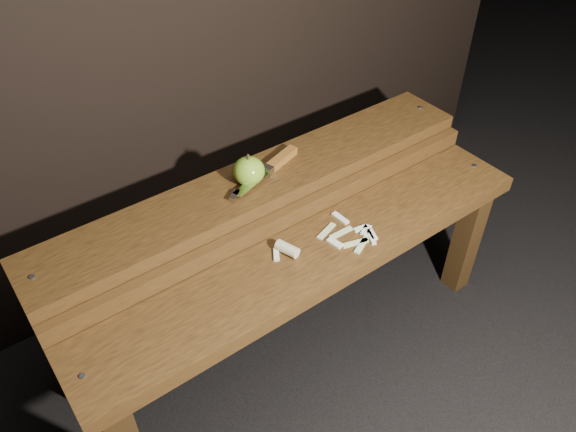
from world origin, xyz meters
TOP-DOWN VIEW (x-y plane):
  - ground at (0.00, 0.00)m, footprint 60.00×60.00m
  - bench_front_tier at (0.00, -0.06)m, footprint 1.20×0.20m
  - bench_rear_tier at (0.00, 0.17)m, footprint 1.20×0.21m
  - apple at (-0.03, 0.17)m, footprint 0.08×0.08m
  - knife at (0.05, 0.18)m, footprint 0.25×0.10m
  - apple_scraps at (0.02, -0.03)m, footprint 0.26×0.15m

SIDE VIEW (x-z plane):
  - ground at x=0.00m, z-range 0.00..0.00m
  - bench_front_tier at x=0.00m, z-range 0.14..0.56m
  - bench_rear_tier at x=0.00m, z-range 0.16..0.67m
  - apple_scraps at x=0.02m, z-range 0.41..0.44m
  - knife at x=0.05m, z-range 0.50..0.52m
  - apple at x=-0.03m, z-range 0.49..0.58m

